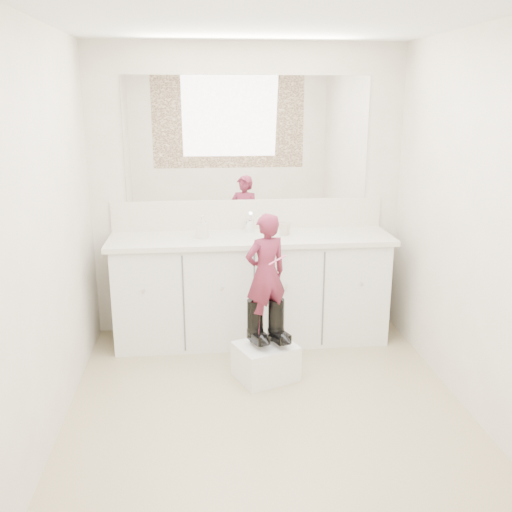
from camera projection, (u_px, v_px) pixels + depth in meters
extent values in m
plane|color=#988363|center=(269.00, 415.00, 3.67)|extent=(3.00, 3.00, 0.00)
plane|color=white|center=(271.00, 14.00, 3.02)|extent=(3.00, 3.00, 0.00)
plane|color=beige|center=(248.00, 192.00, 4.78)|extent=(2.60, 0.00, 2.60)
plane|color=beige|center=(325.00, 337.00, 1.91)|extent=(2.60, 0.00, 2.60)
plane|color=beige|center=(42.00, 239.00, 3.22)|extent=(0.00, 3.00, 3.00)
plane|color=beige|center=(481.00, 229.00, 3.47)|extent=(0.00, 3.00, 3.00)
cube|color=silver|center=(251.00, 290.00, 4.73)|extent=(2.20, 0.55, 0.85)
cube|color=beige|center=(251.00, 239.00, 4.59)|extent=(2.28, 0.58, 0.04)
cube|color=beige|center=(248.00, 214.00, 4.82)|extent=(2.28, 0.03, 0.25)
cube|color=white|center=(248.00, 139.00, 4.65)|extent=(2.00, 0.02, 1.00)
cube|color=#472819|center=(329.00, 205.00, 1.80)|extent=(2.00, 0.01, 1.20)
cylinder|color=silver|center=(249.00, 226.00, 4.73)|extent=(0.08, 0.08, 0.10)
imported|color=#C2B09B|center=(285.00, 228.00, 4.63)|extent=(0.13, 0.13, 0.10)
imported|color=beige|center=(202.00, 227.00, 4.52)|extent=(0.11, 0.11, 0.18)
cube|color=white|center=(266.00, 361.00, 4.13)|extent=(0.50, 0.46, 0.26)
imported|color=#9E3054|center=(266.00, 274.00, 3.97)|extent=(0.37, 0.31, 0.86)
cylinder|color=#F05D92|center=(277.00, 260.00, 3.86)|extent=(0.13, 0.06, 0.06)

